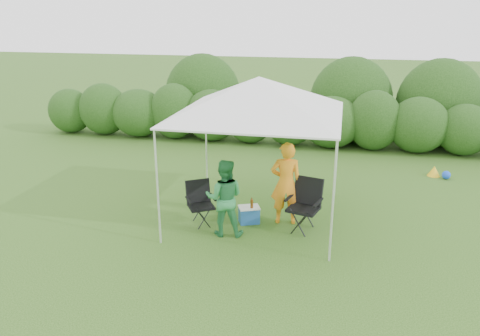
% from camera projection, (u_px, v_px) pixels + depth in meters
% --- Properties ---
extents(ground, '(70.00, 70.00, 0.00)m').
position_uv_depth(ground, '(253.00, 227.00, 9.08)').
color(ground, '#3B6420').
extents(hedge, '(16.66, 1.53, 1.80)m').
position_uv_depth(hedge, '(294.00, 119.00, 14.34)').
color(hedge, '#254C17').
rests_on(hedge, ground).
extents(canopy, '(3.10, 3.10, 2.83)m').
position_uv_depth(canopy, '(259.00, 96.00, 8.75)').
color(canopy, silver).
rests_on(canopy, ground).
extents(chair_right, '(0.72, 0.68, 1.00)m').
position_uv_depth(chair_right, '(305.00, 201.00, 8.84)').
color(chair_right, black).
rests_on(chair_right, ground).
extents(chair_left, '(0.67, 0.66, 0.86)m').
position_uv_depth(chair_left, '(200.00, 200.00, 9.11)').
color(chair_left, black).
rests_on(chair_left, ground).
extents(man, '(0.65, 0.47, 1.64)m').
position_uv_depth(man, '(286.00, 183.00, 9.02)').
color(man, orange).
rests_on(man, ground).
extents(woman, '(0.78, 0.65, 1.46)m').
position_uv_depth(woman, '(224.00, 198.00, 8.56)').
color(woman, '#2A8143').
rests_on(woman, ground).
extents(cooler, '(0.48, 0.43, 0.34)m').
position_uv_depth(cooler, '(249.00, 214.00, 9.21)').
color(cooler, '#1F508F').
rests_on(cooler, ground).
extents(bottle, '(0.06, 0.06, 0.21)m').
position_uv_depth(bottle, '(252.00, 203.00, 9.08)').
color(bottle, '#592D0C').
rests_on(bottle, cooler).
extents(lawn_toy, '(0.52, 0.44, 0.26)m').
position_uv_depth(lawn_toy, '(437.00, 172.00, 11.78)').
color(lawn_toy, yellow).
rests_on(lawn_toy, ground).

